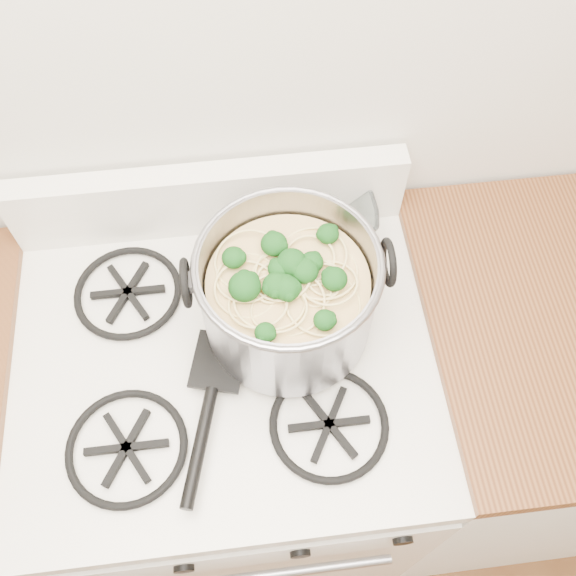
# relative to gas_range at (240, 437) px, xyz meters

# --- Properties ---
(gas_range) EXTENTS (0.76, 0.66, 0.92)m
(gas_range) POSITION_rel_gas_range_xyz_m (0.00, 0.00, 0.00)
(gas_range) COLOR white
(gas_range) RESTS_ON ground
(counter_left) EXTENTS (0.25, 0.65, 0.92)m
(counter_left) POSITION_rel_gas_range_xyz_m (-0.51, 0.00, 0.02)
(counter_left) COLOR silver
(counter_left) RESTS_ON ground
(stock_pot) EXTENTS (0.34, 0.31, 0.21)m
(stock_pot) POSITION_rel_gas_range_xyz_m (0.12, 0.05, 0.58)
(stock_pot) COLOR gray
(stock_pot) RESTS_ON gas_range
(spatula) EXTENTS (0.36, 0.37, 0.02)m
(spatula) POSITION_rel_gas_range_xyz_m (-0.01, -0.02, 0.50)
(spatula) COLOR black
(spatula) RESTS_ON gas_range
(glass_bowl) EXTENTS (0.13, 0.13, 0.03)m
(glass_bowl) POSITION_rel_gas_range_xyz_m (0.17, 0.28, 0.50)
(glass_bowl) COLOR white
(glass_bowl) RESTS_ON gas_range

